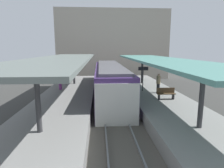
{
  "coord_description": "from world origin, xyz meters",
  "views": [
    {
      "loc": [
        -1.04,
        -13.37,
        4.74
      ],
      "look_at": [
        0.07,
        2.94,
        1.78
      ],
      "focal_mm": 30.58,
      "sensor_mm": 36.0,
      "label": 1
    }
  ],
  "objects_px": {
    "passenger_near_bench": "(158,83)",
    "platform_sign": "(143,73)",
    "platform_bench": "(166,93)",
    "passenger_mid_platform": "(60,80)",
    "commuter_train": "(110,81)"
  },
  "relations": [
    {
      "from": "passenger_near_bench",
      "to": "platform_sign",
      "type": "bearing_deg",
      "value": 144.96
    },
    {
      "from": "platform_bench",
      "to": "passenger_near_bench",
      "type": "xyz_separation_m",
      "value": [
        0.07,
        2.16,
        0.4
      ]
    },
    {
      "from": "platform_bench",
      "to": "passenger_mid_platform",
      "type": "bearing_deg",
      "value": 154.49
    },
    {
      "from": "platform_bench",
      "to": "passenger_mid_platform",
      "type": "relative_size",
      "value": 0.81
    },
    {
      "from": "platform_bench",
      "to": "passenger_mid_platform",
      "type": "xyz_separation_m",
      "value": [
        -8.76,
        4.18,
        0.43
      ]
    },
    {
      "from": "passenger_near_bench",
      "to": "passenger_mid_platform",
      "type": "distance_m",
      "value": 9.05
    },
    {
      "from": "passenger_near_bench",
      "to": "passenger_mid_platform",
      "type": "xyz_separation_m",
      "value": [
        -8.83,
        2.02,
        0.03
      ]
    },
    {
      "from": "commuter_train",
      "to": "platform_sign",
      "type": "height_order",
      "value": "commuter_train"
    },
    {
      "from": "passenger_mid_platform",
      "to": "platform_bench",
      "type": "bearing_deg",
      "value": -25.51
    },
    {
      "from": "platform_bench",
      "to": "passenger_mid_platform",
      "type": "distance_m",
      "value": 9.71
    },
    {
      "from": "passenger_near_bench",
      "to": "passenger_mid_platform",
      "type": "relative_size",
      "value": 0.97
    },
    {
      "from": "platform_sign",
      "to": "passenger_near_bench",
      "type": "bearing_deg",
      "value": -35.04
    },
    {
      "from": "platform_sign",
      "to": "passenger_mid_platform",
      "type": "xyz_separation_m",
      "value": [
        -7.65,
        1.19,
        -0.72
      ]
    },
    {
      "from": "commuter_train",
      "to": "passenger_mid_platform",
      "type": "bearing_deg",
      "value": -177.83
    },
    {
      "from": "commuter_train",
      "to": "passenger_mid_platform",
      "type": "distance_m",
      "value": 4.73
    }
  ]
}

